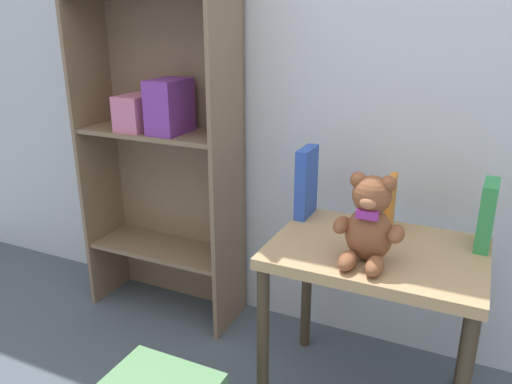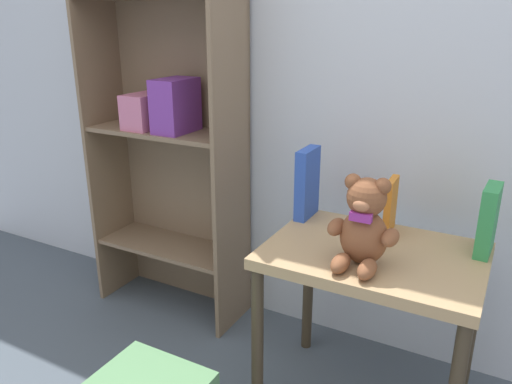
{
  "view_description": "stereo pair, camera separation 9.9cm",
  "coord_description": "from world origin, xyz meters",
  "px_view_note": "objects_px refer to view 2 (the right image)",
  "views": [
    {
      "loc": [
        0.44,
        -0.55,
        1.28
      ],
      "look_at": [
        -0.26,
        0.96,
        0.7
      ],
      "focal_mm": 35.0,
      "sensor_mm": 36.0,
      "label": 1
    },
    {
      "loc": [
        0.53,
        -0.5,
        1.28
      ],
      "look_at": [
        -0.26,
        0.96,
        0.7
      ],
      "focal_mm": 35.0,
      "sensor_mm": 36.0,
      "label": 2
    }
  ],
  "objects_px": {
    "bookshelf_side": "(169,107)",
    "teddy_bear": "(364,225)",
    "book_standing_orange": "(390,206)",
    "display_table": "(372,276)",
    "book_standing_green": "(488,220)",
    "book_standing_blue": "(307,183)"
  },
  "relations": [
    {
      "from": "teddy_bear",
      "to": "book_standing_blue",
      "type": "xyz_separation_m",
      "value": [
        -0.29,
        0.27,
        0.0
      ]
    },
    {
      "from": "teddy_bear",
      "to": "book_standing_green",
      "type": "relative_size",
      "value": 1.25
    },
    {
      "from": "teddy_bear",
      "to": "book_standing_blue",
      "type": "relative_size",
      "value": 1.06
    },
    {
      "from": "book_standing_green",
      "to": "bookshelf_side",
      "type": "bearing_deg",
      "value": 177.7
    },
    {
      "from": "bookshelf_side",
      "to": "teddy_bear",
      "type": "relative_size",
      "value": 6.15
    },
    {
      "from": "teddy_bear",
      "to": "book_standing_green",
      "type": "bearing_deg",
      "value": 39.17
    },
    {
      "from": "teddy_bear",
      "to": "book_standing_orange",
      "type": "distance_m",
      "value": 0.28
    },
    {
      "from": "bookshelf_side",
      "to": "display_table",
      "type": "height_order",
      "value": "bookshelf_side"
    },
    {
      "from": "display_table",
      "to": "book_standing_green",
      "type": "xyz_separation_m",
      "value": [
        0.3,
        0.15,
        0.2
      ]
    },
    {
      "from": "display_table",
      "to": "book_standing_orange",
      "type": "bearing_deg",
      "value": 90.0
    },
    {
      "from": "bookshelf_side",
      "to": "book_standing_orange",
      "type": "xyz_separation_m",
      "value": [
        0.98,
        -0.09,
        -0.24
      ]
    },
    {
      "from": "display_table",
      "to": "book_standing_green",
      "type": "relative_size",
      "value": 3.06
    },
    {
      "from": "bookshelf_side",
      "to": "book_standing_orange",
      "type": "distance_m",
      "value": 1.01
    },
    {
      "from": "bookshelf_side",
      "to": "book_standing_green",
      "type": "relative_size",
      "value": 7.68
    },
    {
      "from": "teddy_bear",
      "to": "book_standing_orange",
      "type": "relative_size",
      "value": 1.44
    },
    {
      "from": "display_table",
      "to": "book_standing_green",
      "type": "height_order",
      "value": "book_standing_green"
    },
    {
      "from": "bookshelf_side",
      "to": "display_table",
      "type": "bearing_deg",
      "value": -14.74
    },
    {
      "from": "teddy_bear",
      "to": "book_standing_orange",
      "type": "height_order",
      "value": "teddy_bear"
    },
    {
      "from": "book_standing_orange",
      "to": "teddy_bear",
      "type": "bearing_deg",
      "value": -94.92
    },
    {
      "from": "book_standing_green",
      "to": "book_standing_orange",
      "type": "bearing_deg",
      "value": 178.43
    },
    {
      "from": "bookshelf_side",
      "to": "teddy_bear",
      "type": "bearing_deg",
      "value": -20.6
    },
    {
      "from": "bookshelf_side",
      "to": "teddy_bear",
      "type": "distance_m",
      "value": 1.05
    }
  ]
}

